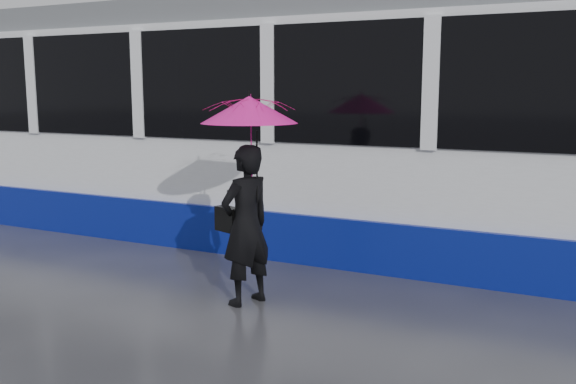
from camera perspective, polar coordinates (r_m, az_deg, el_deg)
The scene contains 5 objects.
ground at distance 6.69m, azimuth 0.51°, elevation -9.52°, with size 90.00×90.00×0.00m, color #2A2A2F.
rails at distance 8.92m, azimuth 7.58°, elevation -4.77°, with size 34.00×1.51×0.02m.
woman at distance 6.39m, azimuth -3.76°, elevation -2.97°, with size 0.59×0.38×1.61m, color black.
umbrella at distance 6.23m, azimuth -3.46°, elevation 5.63°, with size 1.21×1.21×1.09m.
handbag at distance 6.51m, azimuth -5.35°, elevation -2.41°, with size 0.31×0.21×0.43m.
Camera 1 is at (2.77, -5.70, 2.15)m, focal length 40.00 mm.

